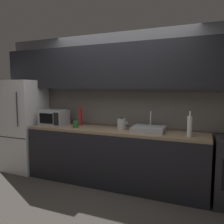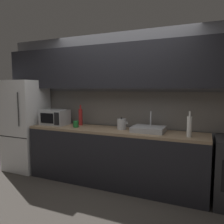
{
  "view_description": "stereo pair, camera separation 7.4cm",
  "coord_description": "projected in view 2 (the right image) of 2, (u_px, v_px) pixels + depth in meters",
  "views": [
    {
      "loc": [
        1.29,
        -2.32,
        1.55
      ],
      "look_at": [
        -0.02,
        0.9,
        1.18
      ],
      "focal_mm": 35.28,
      "sensor_mm": 36.0,
      "label": 1
    },
    {
      "loc": [
        1.36,
        -2.29,
        1.55
      ],
      "look_at": [
        -0.02,
        0.9,
        1.18
      ],
      "focal_mm": 35.28,
      "sensor_mm": 36.0,
      "label": 2
    }
  ],
  "objects": [
    {
      "name": "wine_bottle_white",
      "position": [
        189.0,
        126.0,
        2.94
      ],
      "size": [
        0.06,
        0.06,
        0.35
      ],
      "color": "silver",
      "rests_on": "counter_run"
    },
    {
      "name": "wine_bottle_red",
      "position": [
        81.0,
        117.0,
        3.9
      ],
      "size": [
        0.07,
        0.07,
        0.36
      ],
      "color": "#A82323",
      "rests_on": "counter_run"
    },
    {
      "name": "kettle",
      "position": [
        122.0,
        124.0,
        3.52
      ],
      "size": [
        0.18,
        0.14,
        0.19
      ],
      "color": "#B7BABF",
      "rests_on": "counter_run"
    },
    {
      "name": "ground_plane",
      "position": [
        85.0,
        211.0,
        2.79
      ],
      "size": [
        10.0,
        10.0,
        0.0
      ],
      "primitive_type": "plane",
      "color": "#3D3833"
    },
    {
      "name": "back_wall",
      "position": [
        120.0,
        89.0,
        3.72
      ],
      "size": [
        4.63,
        0.44,
        2.5
      ],
      "color": "slate",
      "rests_on": "ground"
    },
    {
      "name": "sink_basin",
      "position": [
        149.0,
        129.0,
        3.32
      ],
      "size": [
        0.48,
        0.38,
        0.3
      ],
      "color": "#ADAFB5",
      "rests_on": "counter_run"
    },
    {
      "name": "mug_green",
      "position": [
        76.0,
        124.0,
        3.7
      ],
      "size": [
        0.09,
        0.09,
        0.11
      ],
      "primitive_type": "cylinder",
      "color": "#1E6B2D",
      "rests_on": "counter_run"
    },
    {
      "name": "counter_run",
      "position": [
        113.0,
        157.0,
        3.56
      ],
      "size": [
        2.89,
        0.6,
        0.9
      ],
      "color": "black",
      "rests_on": "ground"
    },
    {
      "name": "refrigerator",
      "position": [
        26.0,
        125.0,
        4.24
      ],
      "size": [
        0.68,
        0.69,
        1.7
      ],
      "color": "white",
      "rests_on": "ground"
    },
    {
      "name": "microwave",
      "position": [
        55.0,
        117.0,
        3.97
      ],
      "size": [
        0.46,
        0.35,
        0.27
      ],
      "color": "#A8AAAF",
      "rests_on": "counter_run"
    }
  ]
}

